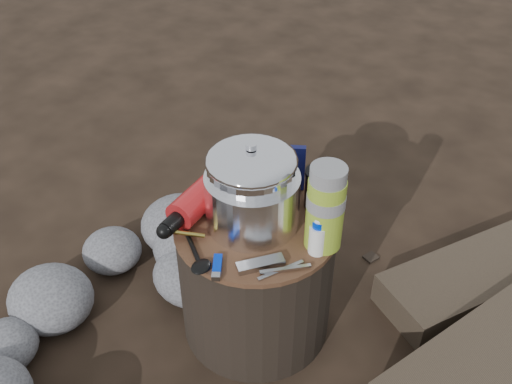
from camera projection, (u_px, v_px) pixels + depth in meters
The scene contains 15 objects.
ground at pixel (256, 322), 1.72m from camera, with size 60.00×60.00×0.00m, color black.
stump at pixel (256, 276), 1.61m from camera, with size 0.41×0.41×0.38m, color black.
rock_ring at pixel (105, 306), 1.66m from camera, with size 0.41×0.90×0.18m, color slate, non-canonical shape.
foil_windscreen at pixel (252, 200), 1.45m from camera, with size 0.23×0.23×0.14m, color white.
camping_pot at pixel (251, 185), 1.44m from camera, with size 0.21×0.21×0.21m, color silver.
fuel_bottle at pixel (206, 192), 1.53m from camera, with size 0.08×0.32×0.08m, color red, non-canonical shape.
thermos at pixel (325, 208), 1.36m from camera, with size 0.09×0.09×0.22m, color #94B72C.
travel_mug at pixel (319, 189), 1.51m from camera, with size 0.07×0.07×0.11m, color black.
stuff_sack at pixel (236, 169), 1.59m from camera, with size 0.14×0.11×0.09m, color gold.
food_pouch at pixel (287, 167), 1.57m from camera, with size 0.10×0.02×0.12m, color #0E1251.
lighter at pixel (217, 264), 1.37m from camera, with size 0.02×0.08×0.01m, color #002ACC.
multitool at pixel (260, 264), 1.37m from camera, with size 0.03×0.11×0.02m, color #A1A2A6.
pot_grabber at pixel (281, 270), 1.36m from camera, with size 0.03×0.12×0.01m, color #A1A2A6, non-canonical shape.
spork at pixel (192, 245), 1.42m from camera, with size 0.04×0.17×0.01m, color black, non-canonical shape.
squeeze_bottle at pixel (318, 236), 1.38m from camera, with size 0.04×0.04×0.10m, color white.
Camera 1 is at (0.55, -0.98, 1.37)m, focal length 41.77 mm.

